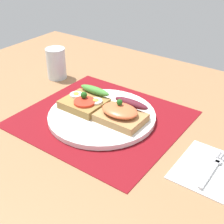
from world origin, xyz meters
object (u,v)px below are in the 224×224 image
at_px(plate, 102,116).
at_px(sandwich_salmon, 121,113).
at_px(fork, 214,167).
at_px(drinking_glass, 56,63).
at_px(sandwich_egg_tomato, 85,102).
at_px(napkin, 217,172).

relative_size(plate, sandwich_salmon, 2.40).
xyz_separation_m(fork, drinking_glass, (-0.54, 0.13, 0.04)).
distance_m(sandwich_egg_tomato, napkin, 0.35).
bearing_deg(drinking_glass, napkin, -13.86).
bearing_deg(sandwich_salmon, plate, -175.84).
bearing_deg(napkin, fork, 152.19).
distance_m(sandwich_egg_tomato, drinking_glass, 0.23).
relative_size(sandwich_salmon, fork, 0.84).
height_order(sandwich_egg_tomato, napkin, sandwich_egg_tomato).
relative_size(plate, drinking_glass, 2.80).
bearing_deg(fork, napkin, -27.81).
xyz_separation_m(napkin, fork, (-0.01, 0.00, 0.00)).
bearing_deg(napkin, sandwich_salmon, 172.85).
relative_size(plate, napkin, 1.72).
relative_size(plate, fork, 2.03).
height_order(sandwich_salmon, napkin, sandwich_salmon).
relative_size(sandwich_egg_tomato, sandwich_salmon, 0.96).
relative_size(sandwich_egg_tomato, fork, 0.81).
bearing_deg(fork, plate, 175.66).
distance_m(sandwich_salmon, napkin, 0.24).
bearing_deg(sandwich_egg_tomato, sandwich_salmon, 0.87).
bearing_deg(plate, fork, -4.34).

